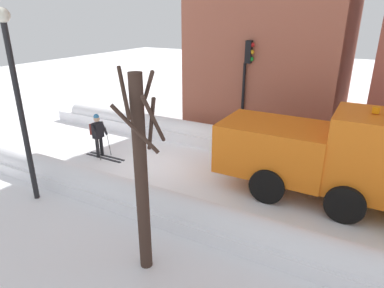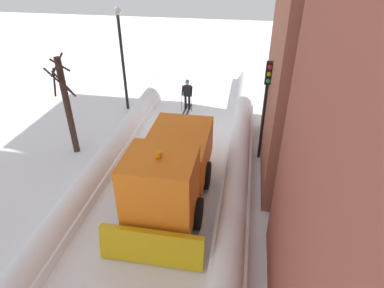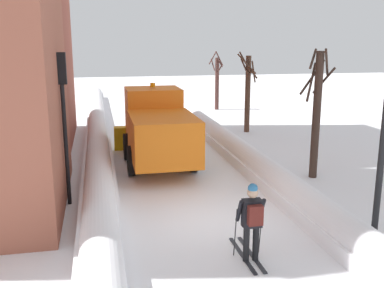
{
  "view_description": "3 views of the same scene",
  "coord_description": "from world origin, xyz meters",
  "views": [
    {
      "loc": [
        9.68,
        7.01,
        5.47
      ],
      "look_at": [
        -0.13,
        1.57,
        1.11
      ],
      "focal_mm": 31.34,
      "sensor_mm": 36.0,
      "label": 1
    },
    {
      "loc": [
        -2.91,
        14.94,
        8.32
      ],
      "look_at": [
        -0.87,
        3.32,
        1.13
      ],
      "focal_mm": 30.66,
      "sensor_mm": 36.0,
      "label": 2
    },
    {
      "loc": [
        -2.76,
        -11.06,
        4.81
      ],
      "look_at": [
        0.06,
        2.15,
        1.65
      ],
      "focal_mm": 41.57,
      "sensor_mm": 36.0,
      "label": 3
    }
  ],
  "objects": [
    {
      "name": "snowbank_left",
      "position": [
        -2.85,
        10.0,
        0.41
      ],
      "size": [
        1.1,
        36.0,
        0.97
      ],
      "color": "white",
      "rests_on": "ground"
    },
    {
      "name": "bare_tree_far",
      "position": [
        5.52,
        19.32,
        1.98
      ],
      "size": [
        1.07,
        1.21,
        4.1
      ],
      "color": "#4E302A",
      "rests_on": "ground"
    },
    {
      "name": "traffic_light_pole",
      "position": [
        -3.74,
        2.19,
        3.14
      ],
      "size": [
        0.28,
        0.42,
        4.48
      ],
      "color": "black",
      "rests_on": "ground"
    },
    {
      "name": "bare_tree_near",
      "position": [
        4.7,
        3.05,
        2.38
      ],
      "size": [
        1.07,
        1.0,
        4.57
      ],
      "color": "#392821",
      "rests_on": "ground"
    },
    {
      "name": "skier",
      "position": [
        0.42,
        -2.44,
        1.0
      ],
      "size": [
        0.62,
        1.8,
        1.81
      ],
      "color": "black",
      "rests_on": "ground"
    },
    {
      "name": "bare_tree_mid",
      "position": [
        5.01,
        11.26,
        2.18
      ],
      "size": [
        1.13,
        0.96,
        4.25
      ],
      "color": "#492F23",
      "rests_on": "ground"
    },
    {
      "name": "ground_plane",
      "position": [
        0.0,
        10.0,
        0.0
      ],
      "size": [
        80.0,
        80.0,
        0.0
      ],
      "primitive_type": "plane",
      "color": "white"
    },
    {
      "name": "plow_truck",
      "position": [
        -0.53,
        5.74,
        1.48
      ],
      "size": [
        3.2,
        5.98,
        3.12
      ],
      "color": "orange",
      "rests_on": "ground"
    },
    {
      "name": "snowbank_right",
      "position": [
        2.85,
        10.0,
        0.32
      ],
      "size": [
        1.1,
        36.0,
        0.9
      ],
      "color": "white",
      "rests_on": "ground"
    }
  ]
}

